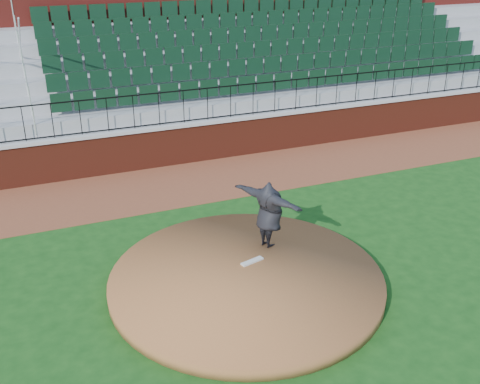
# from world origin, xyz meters

# --- Properties ---
(ground) EXTENTS (90.00, 90.00, 0.00)m
(ground) POSITION_xyz_m (0.00, 0.00, 0.00)
(ground) COLOR #144313
(ground) RESTS_ON ground
(warning_track) EXTENTS (34.00, 3.20, 0.01)m
(warning_track) POSITION_xyz_m (0.00, 5.40, 0.01)
(warning_track) COLOR brown
(warning_track) RESTS_ON ground
(field_wall) EXTENTS (34.00, 0.35, 1.20)m
(field_wall) POSITION_xyz_m (0.00, 7.00, 0.60)
(field_wall) COLOR maroon
(field_wall) RESTS_ON ground
(wall_cap) EXTENTS (34.00, 0.45, 0.10)m
(wall_cap) POSITION_xyz_m (0.00, 7.00, 1.25)
(wall_cap) COLOR #B7B7B7
(wall_cap) RESTS_ON field_wall
(wall_railing) EXTENTS (34.00, 0.05, 1.00)m
(wall_railing) POSITION_xyz_m (0.00, 7.00, 1.80)
(wall_railing) COLOR black
(wall_railing) RESTS_ON wall_cap
(seating_stands) EXTENTS (34.00, 5.10, 4.60)m
(seating_stands) POSITION_xyz_m (0.00, 9.72, 2.30)
(seating_stands) COLOR gray
(seating_stands) RESTS_ON ground
(concourse_wall) EXTENTS (34.00, 0.50, 5.50)m
(concourse_wall) POSITION_xyz_m (0.00, 12.52, 2.75)
(concourse_wall) COLOR maroon
(concourse_wall) RESTS_ON ground
(pitchers_mound) EXTENTS (5.59, 5.59, 0.25)m
(pitchers_mound) POSITION_xyz_m (-0.56, -0.20, 0.12)
(pitchers_mound) COLOR brown
(pitchers_mound) RESTS_ON ground
(pitching_rubber) EXTENTS (0.54, 0.26, 0.03)m
(pitching_rubber) POSITION_xyz_m (-0.25, 0.21, 0.27)
(pitching_rubber) COLOR silver
(pitching_rubber) RESTS_ON pitchers_mound
(pitcher) EXTENTS (1.23, 1.94, 1.54)m
(pitcher) POSITION_xyz_m (0.37, 0.75, 1.02)
(pitcher) COLOR black
(pitcher) RESTS_ON pitchers_mound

